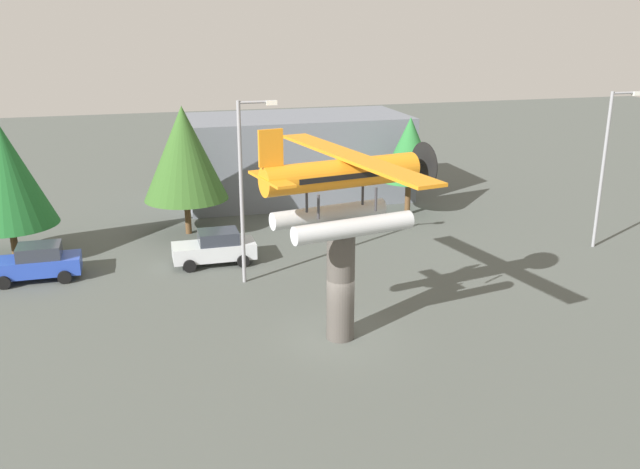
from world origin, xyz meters
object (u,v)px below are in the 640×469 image
at_px(car_mid_silver, 215,247).
at_px(storefront_building, 296,157).
at_px(floatplane_monument, 345,186).
at_px(tree_center_back, 410,149).
at_px(streetlight_primary, 245,181).
at_px(streetlight_secondary, 607,160).
at_px(tree_east, 184,153).
at_px(car_near_blue, 36,262).
at_px(tree_west, 4,174).
at_px(display_pedestal, 341,285).

distance_m(car_mid_silver, storefront_building, 14.24).
xyz_separation_m(floatplane_monument, tree_center_back, (9.28, 15.83, -1.96)).
bearing_deg(streetlight_primary, tree_center_back, 36.74).
bearing_deg(streetlight_secondary, tree_center_back, 131.01).
distance_m(floatplane_monument, tree_east, 16.25).
relative_size(car_near_blue, tree_west, 0.58).
xyz_separation_m(car_near_blue, streetlight_primary, (9.80, -2.98, 4.09)).
relative_size(display_pedestal, storefront_building, 0.30).
bearing_deg(tree_center_back, tree_west, -173.97).
relative_size(car_mid_silver, tree_east, 0.56).
distance_m(streetlight_primary, streetlight_secondary, 19.57).
relative_size(floatplane_monument, tree_center_back, 1.67).
bearing_deg(floatplane_monument, streetlight_primary, 100.05).
bearing_deg(storefront_building, car_near_blue, -142.73).
bearing_deg(floatplane_monument, tree_east, 96.18).
distance_m(tree_east, tree_center_back, 13.99).
distance_m(display_pedestal, tree_center_back, 18.54).
xyz_separation_m(car_near_blue, tree_east, (7.74, 5.56, 3.90)).
height_order(display_pedestal, car_near_blue, display_pedestal).
height_order(display_pedestal, floatplane_monument, floatplane_monument).
bearing_deg(tree_center_back, streetlight_secondary, -48.99).
relative_size(floatplane_monument, tree_east, 1.40).
bearing_deg(streetlight_secondary, storefront_building, 132.16).
distance_m(display_pedestal, storefront_building, 22.29).
bearing_deg(streetlight_primary, car_near_blue, 163.07).
distance_m(car_near_blue, storefront_building, 20.00).
bearing_deg(tree_east, car_near_blue, -144.27).
relative_size(tree_west, tree_east, 0.97).
height_order(storefront_building, tree_west, tree_west).
height_order(car_near_blue, streetlight_primary, streetlight_primary).
distance_m(car_mid_silver, tree_center_back, 14.78).
relative_size(display_pedestal, floatplane_monument, 0.43).
bearing_deg(car_near_blue, streetlight_primary, 163.07).
xyz_separation_m(streetlight_primary, streetlight_secondary, (19.57, 0.08, -0.08)).
relative_size(display_pedestal, tree_center_back, 0.72).
relative_size(streetlight_primary, streetlight_secondary, 1.02).
relative_size(streetlight_secondary, tree_east, 1.14).
xyz_separation_m(display_pedestal, tree_west, (-13.75, 13.41, 2.30)).
distance_m(streetlight_primary, tree_center_back, 14.88).
xyz_separation_m(display_pedestal, streetlight_secondary, (17.07, 7.04, 2.64)).
bearing_deg(car_mid_silver, floatplane_monument, 111.15).
distance_m(car_near_blue, car_mid_silver, 8.61).
height_order(car_near_blue, streetlight_secondary, streetlight_secondary).
height_order(floatplane_monument, tree_east, floatplane_monument).
height_order(car_mid_silver, storefront_building, storefront_building).
distance_m(streetlight_primary, tree_east, 8.80).
relative_size(streetlight_primary, tree_east, 1.16).
bearing_deg(storefront_building, tree_center_back, -46.27).
bearing_deg(tree_west, floatplane_monument, -43.95).
distance_m(tree_west, tree_center_back, 23.30).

